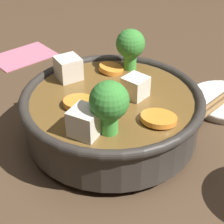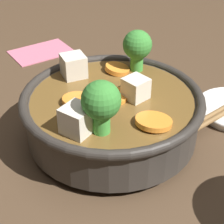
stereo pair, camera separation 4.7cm
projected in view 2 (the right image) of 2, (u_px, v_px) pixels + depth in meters
ground_plane at (112, 138)px, 0.50m from camera, size 3.00×3.00×0.00m
stirfry_bowl at (112, 110)px, 0.47m from camera, size 0.23×0.23×0.12m
napkin at (41, 52)px, 0.71m from camera, size 0.13×0.11×0.00m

